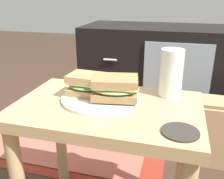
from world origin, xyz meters
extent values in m
cube|color=tan|center=(0.00, 0.00, 0.44)|extent=(0.56, 0.36, 0.04)
cylinder|color=tan|center=(-0.25, 0.14, 0.21)|extent=(0.04, 0.04, 0.43)
cylinder|color=tan|center=(0.25, 0.14, 0.21)|extent=(0.04, 0.04, 0.43)
cube|color=black|center=(0.07, 0.95, 0.29)|extent=(0.96, 0.44, 0.58)
cube|color=#8C9EA8|center=(0.19, 0.72, 0.30)|extent=(0.37, 0.01, 0.44)
cylinder|color=silver|center=(-0.19, 0.72, 0.41)|extent=(0.08, 0.01, 0.01)
cylinder|color=silver|center=(-0.19, 0.72, 0.19)|extent=(0.08, 0.01, 0.01)
cube|color=maroon|center=(-0.38, 0.44, 0.00)|extent=(1.11, 0.60, 0.01)
cube|color=#BA5B4C|center=(-0.38, 0.44, 0.01)|extent=(0.91, 0.49, 0.00)
cylinder|color=silver|center=(-0.03, 0.03, 0.47)|extent=(0.25, 0.25, 0.01)
cube|color=tan|center=(-0.08, 0.04, 0.48)|extent=(0.12, 0.10, 0.02)
ellipsoid|color=#729E4C|center=(-0.08, 0.04, 0.50)|extent=(0.13, 0.10, 0.02)
cube|color=beige|center=(-0.08, 0.04, 0.51)|extent=(0.11, 0.09, 0.01)
cube|color=tan|center=(-0.08, 0.04, 0.53)|extent=(0.12, 0.10, 0.02)
cube|color=#9E7A4C|center=(0.02, 0.02, 0.49)|extent=(0.15, 0.11, 0.02)
ellipsoid|color=#8CB260|center=(0.02, 0.02, 0.50)|extent=(0.16, 0.12, 0.02)
cube|color=beige|center=(0.02, 0.02, 0.52)|extent=(0.13, 0.10, 0.01)
cube|color=#9E7A4C|center=(0.02, 0.02, 0.53)|extent=(0.15, 0.12, 0.02)
cylinder|color=silver|center=(0.18, 0.12, 0.54)|extent=(0.07, 0.07, 0.15)
cylinder|color=#B26014|center=(0.18, 0.12, 0.53)|extent=(0.07, 0.07, 0.12)
cylinder|color=white|center=(0.18, 0.12, 0.59)|extent=(0.07, 0.07, 0.01)
cylinder|color=#332D28|center=(0.22, -0.11, 0.46)|extent=(0.09, 0.09, 0.01)
cube|color=tan|center=(0.39, 0.47, 0.15)|extent=(0.21, 0.15, 0.30)
cube|color=tan|center=(0.39, 0.47, 0.31)|extent=(0.20, 0.13, 0.03)
camera|label=1|loc=(0.19, -0.66, 0.78)|focal=40.36mm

